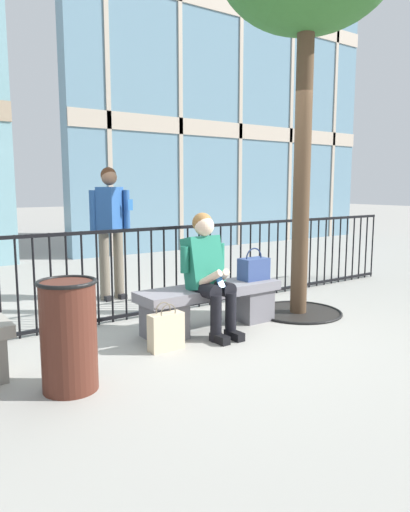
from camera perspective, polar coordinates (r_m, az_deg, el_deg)
The scene contains 9 objects.
ground_plane at distance 5.09m, azimuth 0.66°, elevation -8.51°, with size 60.00×60.00×0.00m, color #9E9B93.
stone_bench at distance 5.02m, azimuth 0.67°, elevation -5.55°, with size 1.60×0.44×0.45m.
seated_person_with_phone at distance 4.77m, azimuth 0.37°, elevation -1.64°, with size 0.52×0.66×1.21m.
handbag_on_bench at distance 5.31m, azimuth 5.79°, elevation -1.47°, with size 0.32×0.19×0.36m.
shopping_bag at distance 4.40m, azimuth -4.64°, elevation -8.86°, with size 0.32×0.13×0.44m.
bystander_at_railing at distance 6.35m, azimuth -11.14°, elevation 3.89°, with size 0.55×0.42×1.71m.
plaza_railing at distance 5.62m, azimuth -4.13°, elevation -1.54°, with size 7.72×0.04×1.01m.
trash_can at distance 3.64m, azimuth -15.84°, elevation -8.91°, with size 0.43×0.43×0.82m.
building_facade_right at distance 12.64m, azimuth 3.66°, elevation 22.21°, with size 8.67×0.43×9.00m.
Camera 1 is at (-2.88, -3.93, 1.48)m, focal length 33.77 mm.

